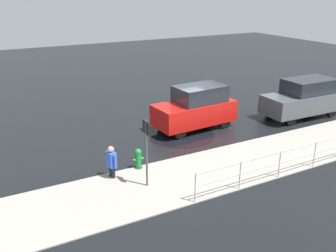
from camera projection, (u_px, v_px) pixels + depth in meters
ground_plane at (188, 129)px, 17.96m from camera, size 60.00×60.00×0.00m
kerb_strip at (244, 162)px, 14.49m from camera, size 24.00×3.20×0.04m
moving_hatchback at (196, 108)px, 17.69m from camera, size 4.00×1.95×2.06m
parked_sedan at (304, 98)px, 19.34m from camera, size 4.34×1.86×1.98m
fire_hydrant at (138, 159)px, 13.88m from camera, size 0.42×0.31×0.80m
pedestrian at (111, 160)px, 13.10m from camera, size 0.31×0.56×1.22m
metal_railing at (298, 154)px, 13.49m from camera, size 8.79×0.04×1.05m
sign_post at (146, 144)px, 12.22m from camera, size 0.07×0.44×2.40m
puddle_patch at (181, 135)px, 17.18m from camera, size 3.10×3.10×0.01m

